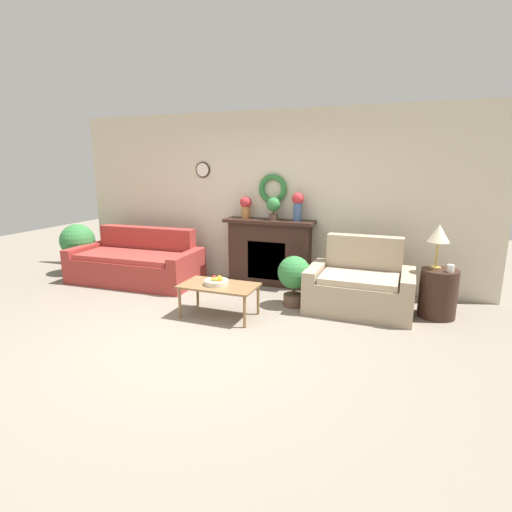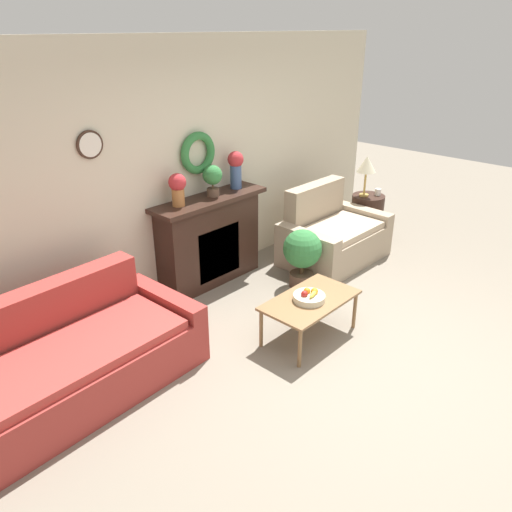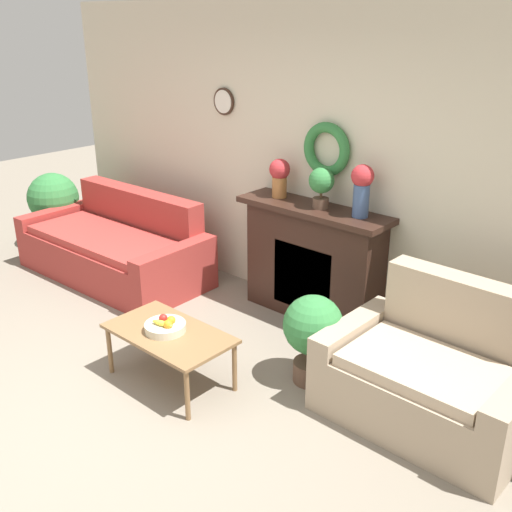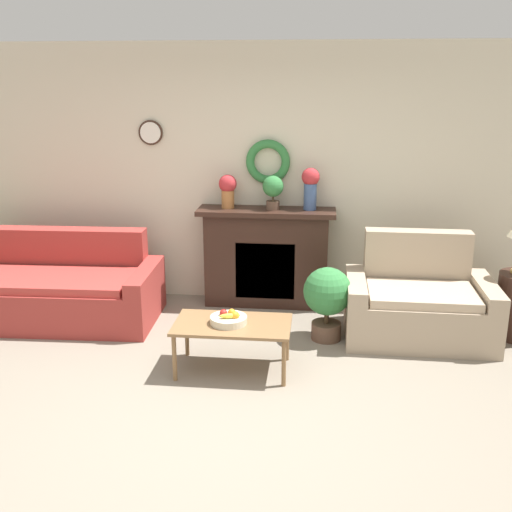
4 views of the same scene
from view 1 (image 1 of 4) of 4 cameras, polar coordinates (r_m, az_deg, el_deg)
ground_plane at (r=4.53m, az=-9.16°, el=-11.82°), size 16.00×16.00×0.00m
wall_back at (r=6.44m, az=1.62°, el=8.24°), size 6.80×0.15×2.70m
fireplace at (r=6.33m, az=1.94°, el=0.60°), size 1.42×0.41×1.04m
couch_left at (r=6.83m, az=-16.67°, el=-1.02°), size 2.11×1.05×0.85m
loveseat_right at (r=5.44m, az=14.61°, el=-4.24°), size 1.35×0.90×0.94m
coffee_table at (r=5.03m, az=-5.29°, el=-4.54°), size 0.95×0.54×0.42m
fruit_bowl at (r=5.01m, az=-5.63°, el=-3.66°), size 0.30×0.30×0.11m
side_table_by_loveseat at (r=5.51m, az=24.56°, el=-4.88°), size 0.45×0.45×0.61m
table_lamp at (r=5.39m, az=24.67°, el=2.82°), size 0.26×0.26×0.56m
mug at (r=5.36m, az=26.05°, el=-1.60°), size 0.08×0.08×0.09m
vase_on_mantel_left at (r=6.36m, az=-1.46°, el=7.20°), size 0.19×0.19×0.35m
vase_on_mantel_right at (r=6.09m, az=6.00°, el=7.36°), size 0.18×0.18×0.43m
potted_plant_on_mantel at (r=6.18m, az=2.53°, el=7.13°), size 0.22×0.22×0.35m
potted_plant_floor_by_couch at (r=7.63m, az=-24.12°, el=1.76°), size 0.58×0.58×0.87m
potted_plant_floor_by_loveseat at (r=5.39m, az=5.45°, el=-2.84°), size 0.44×0.44×0.69m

